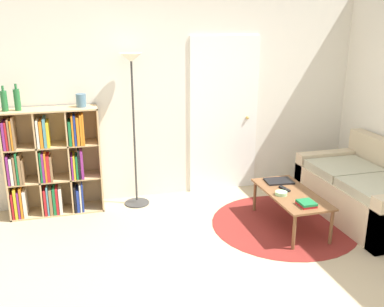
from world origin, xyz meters
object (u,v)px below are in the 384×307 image
(coffee_table, at_px, (291,196))
(bottle_middle, at_px, (17,99))
(floor_lamp, at_px, (132,90))
(couch, at_px, (370,193))
(bowl, at_px, (281,193))
(vase_on_shelf, at_px, (81,100))
(laptop, at_px, (279,181))
(bookshelf, at_px, (50,164))
(bottle_left, at_px, (4,101))

(coffee_table, relative_size, bottle_middle, 3.57)
(floor_lamp, height_order, couch, floor_lamp)
(bowl, bearing_deg, couch, 0.93)
(vase_on_shelf, bearing_deg, couch, -19.31)
(couch, distance_m, laptop, 1.07)
(bowl, bearing_deg, coffee_table, 10.93)
(floor_lamp, distance_m, bowl, 2.06)
(bookshelf, xyz_separation_m, couch, (3.57, -1.11, -0.31))
(bowl, height_order, vase_on_shelf, vase_on_shelf)
(bowl, relative_size, vase_on_shelf, 0.87)
(coffee_table, bearing_deg, bottle_left, 159.98)
(bookshelf, relative_size, bottle_left, 4.53)
(couch, height_order, vase_on_shelf, vase_on_shelf)
(vase_on_shelf, bearing_deg, bookshelf, -179.95)
(laptop, distance_m, bowl, 0.40)
(bottle_left, bearing_deg, couch, -15.23)
(bookshelf, relative_size, bowl, 9.61)
(couch, bearing_deg, vase_on_shelf, 160.69)
(floor_lamp, xyz_separation_m, bottle_middle, (-1.26, 0.01, -0.05))
(bowl, relative_size, bottle_left, 0.47)
(couch, distance_m, vase_on_shelf, 3.51)
(bookshelf, xyz_separation_m, coffee_table, (2.55, -1.10, -0.25))
(coffee_table, relative_size, bowl, 8.01)
(bowl, bearing_deg, bottle_left, 158.64)
(laptop, xyz_separation_m, bottle_middle, (-2.84, 0.74, 0.97))
(couch, bearing_deg, laptop, 160.95)
(bowl, xyz_separation_m, bottle_left, (-2.81, 1.10, 0.96))
(floor_lamp, xyz_separation_m, bottle_left, (-1.39, 0.00, -0.06))
(coffee_table, distance_m, vase_on_shelf, 2.60)
(bookshelf, distance_m, coffee_table, 2.78)
(couch, distance_m, bowl, 1.16)
(laptop, height_order, bottle_left, bottle_left)
(bookshelf, distance_m, laptop, 2.68)
(laptop, distance_m, vase_on_shelf, 2.47)
(bookshelf, bearing_deg, coffee_table, -23.38)
(bottle_middle, height_order, vase_on_shelf, bottle_middle)
(bottle_middle, bearing_deg, vase_on_shelf, 1.93)
(bookshelf, xyz_separation_m, bottle_middle, (-0.27, -0.02, 0.78))
(coffee_table, bearing_deg, floor_lamp, 145.35)
(coffee_table, height_order, bottle_middle, bottle_middle)
(laptop, xyz_separation_m, bottle_left, (-2.97, 0.73, 0.96))
(laptop, relative_size, vase_on_shelf, 2.19)
(bookshelf, bearing_deg, bottle_left, -176.24)
(bookshelf, relative_size, coffee_table, 1.20)
(floor_lamp, bearing_deg, bottle_left, 179.95)
(bottle_left, height_order, bottle_middle, bottle_middle)
(couch, relative_size, bottle_left, 5.90)
(vase_on_shelf, bearing_deg, bottle_middle, -178.07)
(laptop, bearing_deg, bottle_left, 166.09)
(bookshelf, height_order, couch, bookshelf)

